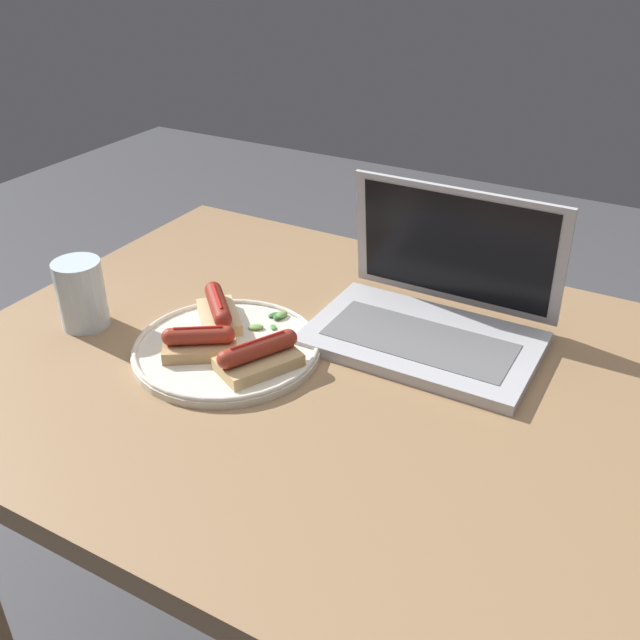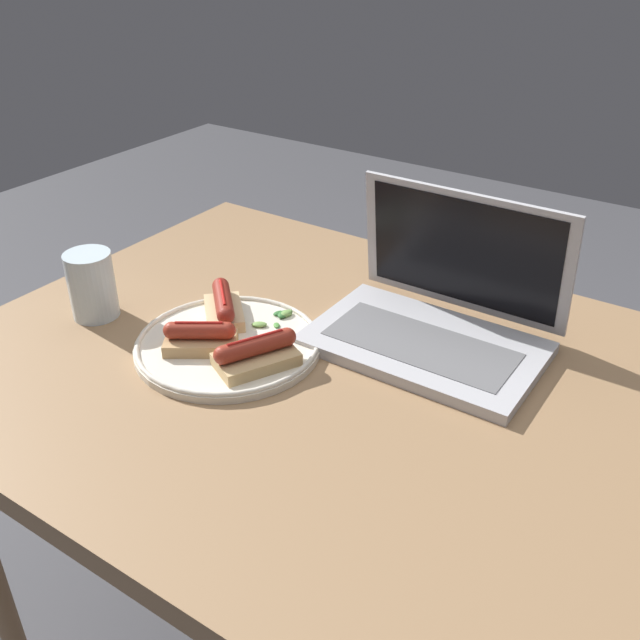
{
  "view_description": "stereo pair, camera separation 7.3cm",
  "coord_description": "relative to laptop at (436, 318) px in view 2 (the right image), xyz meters",
  "views": [
    {
      "loc": [
        0.39,
        -0.77,
        1.34
      ],
      "look_at": [
        -0.05,
        0.02,
        0.81
      ],
      "focal_mm": 40.0,
      "sensor_mm": 36.0,
      "label": 1
    },
    {
      "loc": [
        0.45,
        -0.73,
        1.34
      ],
      "look_at": [
        -0.05,
        0.02,
        0.81
      ],
      "focal_mm": 40.0,
      "sensor_mm": 36.0,
      "label": 2
    }
  ],
  "objects": [
    {
      "name": "salad_pile",
      "position": [
        -0.23,
        -0.1,
        -0.03
      ],
      "size": [
        0.05,
        0.08,
        0.01
      ],
      "color": "#4C8E3D",
      "rests_on": "plate"
    },
    {
      "name": "plate",
      "position": [
        -0.25,
        -0.2,
        -0.03
      ],
      "size": [
        0.28,
        0.28,
        0.02
      ],
      "color": "silver",
      "rests_on": "desk"
    },
    {
      "name": "sausage_toast_left",
      "position": [
        -0.27,
        -0.23,
        -0.01
      ],
      "size": [
        0.12,
        0.11,
        0.05
      ],
      "rotation": [
        0.0,
        0.0,
        0.59
      ],
      "color": "tan",
      "rests_on": "plate"
    },
    {
      "name": "laptop",
      "position": [
        0.0,
        0.0,
        0.0
      ],
      "size": [
        0.35,
        0.24,
        0.22
      ],
      "color": "#B7B7BC",
      "rests_on": "desk"
    },
    {
      "name": "drinking_glass",
      "position": [
        -0.5,
        -0.24,
        0.01
      ],
      "size": [
        0.08,
        0.08,
        0.11
      ],
      "color": "silver",
      "rests_on": "desk"
    },
    {
      "name": "sausage_toast_right",
      "position": [
        -0.3,
        -0.14,
        -0.01
      ],
      "size": [
        0.11,
        0.11,
        0.05
      ],
      "rotation": [
        0.0,
        0.0,
        5.5
      ],
      "color": "#D6B784",
      "rests_on": "plate"
    },
    {
      "name": "desk",
      "position": [
        -0.07,
        -0.15,
        -0.1
      ],
      "size": [
        1.17,
        0.86,
        0.75
      ],
      "color": "#93704C",
      "rests_on": "ground_plane"
    },
    {
      "name": "sausage_toast_middle",
      "position": [
        -0.18,
        -0.22,
        -0.01
      ],
      "size": [
        0.11,
        0.13,
        0.05
      ],
      "rotation": [
        0.0,
        0.0,
        1.1
      ],
      "color": "tan",
      "rests_on": "plate"
    }
  ]
}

